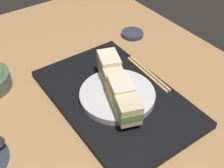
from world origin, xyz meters
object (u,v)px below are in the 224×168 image
object	(u,v)px
sandwich_nearmost	(128,108)
small_sauce_dish	(132,34)
sandwich_inner_near	(121,91)
sandwich_inner_far	(114,79)
sandwich_farmost	(109,64)
chopsticks_pair	(148,73)
sandwich_plate	(117,95)

from	to	relation	value
sandwich_nearmost	small_sauce_dish	size ratio (longest dim) A/B	1.15
sandwich_inner_near	small_sauce_dish	bearing A→B (deg)	-43.08
sandwich_inner_far	sandwich_farmost	xyz separation A→B (cm)	(5.24, -1.89, 0.67)
sandwich_inner_far	sandwich_farmost	distance (cm)	5.61
sandwich_inner_near	small_sauce_dish	size ratio (longest dim) A/B	1.13
sandwich_inner_far	small_sauce_dish	bearing A→B (deg)	-47.08
sandwich_inner_far	chopsticks_pair	size ratio (longest dim) A/B	0.48
sandwich_inner_far	small_sauce_dish	distance (cm)	31.96
chopsticks_pair	small_sauce_dish	size ratio (longest dim) A/B	2.37
sandwich_nearmost	sandwich_inner_near	bearing A→B (deg)	-19.82
sandwich_plate	small_sauce_dish	distance (cm)	34.09
sandwich_plate	sandwich_farmost	distance (cm)	9.18
sandwich_inner_far	sandwich_nearmost	bearing A→B (deg)	160.18
sandwich_plate	chopsticks_pair	size ratio (longest dim) A/B	1.08
sandwich_plate	sandwich_farmost	xyz separation A→B (cm)	(7.86, -2.83, 3.80)
sandwich_inner_near	sandwich_farmost	size ratio (longest dim) A/B	0.98
sandwich_plate	sandwich_inner_far	distance (cm)	4.19
sandwich_plate	chopsticks_pair	bearing A→B (deg)	-78.02
sandwich_plate	small_sauce_dish	world-z (taller)	sandwich_plate
sandwich_inner_far	sandwich_inner_near	bearing A→B (deg)	160.18
sandwich_inner_near	chopsticks_pair	bearing A→B (deg)	-68.70
sandwich_inner_near	small_sauce_dish	xyz separation A→B (cm)	(26.71, -24.97, -6.01)
sandwich_inner_far	sandwich_farmost	world-z (taller)	sandwich_farmost
sandwich_nearmost	sandwich_inner_near	distance (cm)	5.58
sandwich_inner_near	sandwich_farmost	bearing A→B (deg)	-19.82
sandwich_plate	sandwich_farmost	world-z (taller)	sandwich_farmost
sandwich_plate	small_sauce_dish	bearing A→B (deg)	-44.93
sandwich_plate	sandwich_nearmost	world-z (taller)	sandwich_nearmost
sandwich_nearmost	small_sauce_dish	distance (cm)	42.12
sandwich_farmost	small_sauce_dish	xyz separation A→B (cm)	(16.23, -21.20, -5.92)
sandwich_farmost	chopsticks_pair	world-z (taller)	sandwich_farmost
small_sauce_dish	sandwich_farmost	bearing A→B (deg)	127.43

